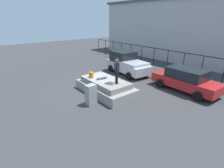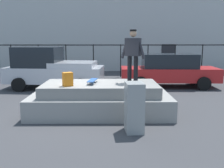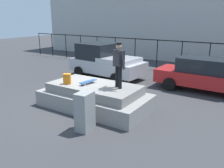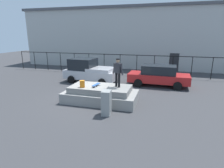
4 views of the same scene
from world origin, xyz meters
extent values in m
plane|color=#38383A|center=(0.00, 0.00, 0.00)|extent=(60.00, 60.00, 0.00)
cube|color=gray|center=(0.72, -0.15, 0.31)|extent=(4.42, 2.26, 0.62)
cube|color=gray|center=(0.72, -0.15, 0.80)|extent=(3.63, 1.85, 0.35)
cylinder|color=black|center=(1.86, -0.07, 1.41)|extent=(0.14, 0.14, 0.86)
cylinder|color=black|center=(1.66, 0.04, 1.41)|extent=(0.14, 0.14, 0.86)
cube|color=#26262B|center=(1.76, -0.01, 2.12)|extent=(0.53, 0.44, 0.56)
cylinder|color=#26262B|center=(2.01, -0.15, 2.05)|extent=(0.28, 0.21, 0.62)
cylinder|color=#26262B|center=(1.50, 0.13, 2.05)|extent=(0.28, 0.21, 0.62)
sphere|color=tan|center=(1.76, -0.01, 2.54)|extent=(0.22, 0.22, 0.22)
cylinder|color=black|center=(1.76, -0.01, 2.64)|extent=(0.28, 0.28, 0.05)
cube|color=#264C8C|center=(0.47, -0.23, 1.08)|extent=(0.30, 0.83, 0.02)
cylinder|color=silver|center=(0.60, 0.02, 1.00)|extent=(0.04, 0.06, 0.06)
cylinder|color=silver|center=(0.40, 0.04, 1.00)|extent=(0.04, 0.06, 0.06)
cylinder|color=silver|center=(0.54, -0.51, 1.00)|extent=(0.04, 0.06, 0.06)
cylinder|color=silver|center=(0.34, -0.48, 1.00)|extent=(0.04, 0.06, 0.06)
cube|color=orange|center=(-0.24, -0.67, 1.18)|extent=(0.34, 0.31, 0.41)
cube|color=#B7B7BC|center=(-1.63, 4.25, 0.69)|extent=(4.73, 2.38, 0.73)
cube|color=black|center=(-2.42, 4.32, 1.53)|extent=(2.21, 2.00, 0.95)
cube|color=#B7B7BC|center=(-0.72, 4.17, 1.17)|extent=(2.22, 2.05, 0.24)
cylinder|color=black|center=(-2.94, 5.38, 0.32)|extent=(0.66, 0.28, 0.64)
cylinder|color=black|center=(-3.13, 3.38, 0.32)|extent=(0.66, 0.28, 0.64)
cylinder|color=black|center=(-0.12, 5.12, 0.32)|extent=(0.66, 0.28, 0.64)
cylinder|color=black|center=(-0.31, 3.12, 0.32)|extent=(0.66, 0.28, 0.64)
cube|color=#B21E1E|center=(3.98, 4.55, 0.65)|extent=(4.80, 1.92, 0.65)
cube|color=black|center=(3.98, 4.55, 1.31)|extent=(2.66, 1.64, 0.68)
cylinder|color=black|center=(2.54, 5.50, 0.32)|extent=(0.65, 0.24, 0.64)
cylinder|color=black|center=(2.49, 3.69, 0.32)|extent=(0.65, 0.24, 0.64)
cube|color=gray|center=(1.64, -1.91, 0.64)|extent=(0.49, 0.63, 1.28)
cylinder|color=black|center=(-12.00, 8.06, 1.03)|extent=(0.06, 0.06, 2.05)
cylinder|color=black|center=(-10.29, 8.06, 1.03)|extent=(0.06, 0.06, 2.05)
cylinder|color=black|center=(-8.57, 8.06, 1.03)|extent=(0.06, 0.06, 2.05)
cylinder|color=black|center=(-6.86, 8.06, 1.03)|extent=(0.06, 0.06, 2.05)
cylinder|color=black|center=(-5.14, 8.06, 1.03)|extent=(0.06, 0.06, 2.05)
cylinder|color=black|center=(-3.43, 8.06, 1.03)|extent=(0.06, 0.06, 2.05)
cylinder|color=black|center=(-1.71, 8.06, 1.03)|extent=(0.06, 0.06, 2.05)
cylinder|color=black|center=(0.00, 8.06, 1.03)|extent=(0.06, 0.06, 2.05)
cylinder|color=black|center=(1.71, 8.06, 1.03)|extent=(0.06, 0.06, 2.05)
cylinder|color=black|center=(3.43, 8.06, 1.03)|extent=(0.06, 0.06, 2.05)
cube|color=black|center=(0.00, 8.06, 2.01)|extent=(24.00, 0.04, 0.06)
cube|color=#B2B2AD|center=(0.00, 15.00, 3.44)|extent=(26.98, 7.60, 6.88)
camera|label=1|loc=(9.90, -6.90, 4.96)|focal=28.11mm
camera|label=2|loc=(1.01, -8.37, 2.36)|focal=41.86mm
camera|label=3|loc=(6.16, -7.32, 3.60)|focal=37.71mm
camera|label=4|loc=(4.33, -10.40, 4.04)|focal=29.80mm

